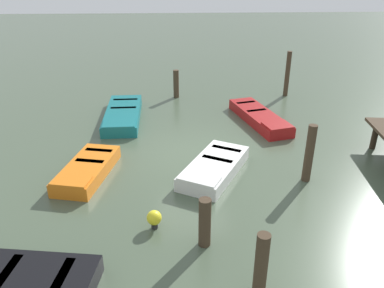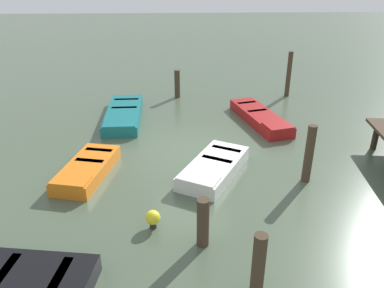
# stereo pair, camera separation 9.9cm
# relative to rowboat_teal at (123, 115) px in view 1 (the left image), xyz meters

# --- Properties ---
(ground_plane) EXTENTS (80.00, 80.00, 0.00)m
(ground_plane) POSITION_rel_rowboat_teal_xyz_m (3.20, 2.65, -0.22)
(ground_plane) COLOR #475642
(rowboat_teal) EXTENTS (3.86, 1.43, 0.46)m
(rowboat_teal) POSITION_rel_rowboat_teal_xyz_m (0.00, 0.00, 0.00)
(rowboat_teal) COLOR #14666B
(rowboat_teal) RESTS_ON ground_plane
(rowboat_white) EXTENTS (3.12, 2.46, 0.46)m
(rowboat_white) POSITION_rel_rowboat_teal_xyz_m (4.59, 3.24, 0.00)
(rowboat_white) COLOR silver
(rowboat_white) RESTS_ON ground_plane
(rowboat_red) EXTENTS (3.85, 1.96, 0.46)m
(rowboat_red) POSITION_rel_rowboat_teal_xyz_m (0.56, 5.49, 0.00)
(rowboat_red) COLOR maroon
(rowboat_red) RESTS_ON ground_plane
(rowboat_orange) EXTENTS (2.85, 1.67, 0.46)m
(rowboat_orange) POSITION_rel_rowboat_teal_xyz_m (4.52, -0.55, 0.00)
(rowboat_orange) COLOR orange
(rowboat_orange) RESTS_ON ground_plane
(mooring_piling_mid_right) EXTENTS (0.26, 0.26, 1.31)m
(mooring_piling_mid_right) POSITION_rel_rowboat_teal_xyz_m (-2.75, 2.20, 0.44)
(mooring_piling_mid_right) COLOR #423323
(mooring_piling_mid_right) RESTS_ON ground_plane
(mooring_piling_near_right) EXTENTS (0.28, 0.28, 1.20)m
(mooring_piling_near_right) POSITION_rel_rowboat_teal_xyz_m (7.75, 2.69, 0.39)
(mooring_piling_near_right) COLOR #423323
(mooring_piling_near_right) RESTS_ON ground_plane
(mooring_piling_mid_left) EXTENTS (0.25, 0.25, 1.75)m
(mooring_piling_mid_left) POSITION_rel_rowboat_teal_xyz_m (5.09, 5.89, 0.66)
(mooring_piling_mid_left) COLOR #423323
(mooring_piling_mid_left) RESTS_ON ground_plane
(mooring_piling_center) EXTENTS (0.22, 0.22, 2.12)m
(mooring_piling_center) POSITION_rel_rowboat_teal_xyz_m (-2.73, 7.45, 0.84)
(mooring_piling_center) COLOR #423323
(mooring_piling_center) RESTS_ON ground_plane
(mooring_piling_near_left) EXTENTS (0.26, 0.26, 1.40)m
(mooring_piling_near_left) POSITION_rel_rowboat_teal_xyz_m (9.20, 3.63, 0.48)
(mooring_piling_near_left) COLOR #423323
(mooring_piling_near_left) RESTS_ON ground_plane
(marker_buoy) EXTENTS (0.36, 0.36, 0.48)m
(marker_buoy) POSITION_rel_rowboat_teal_xyz_m (7.11, 1.54, 0.07)
(marker_buoy) COLOR #262626
(marker_buoy) RESTS_ON ground_plane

